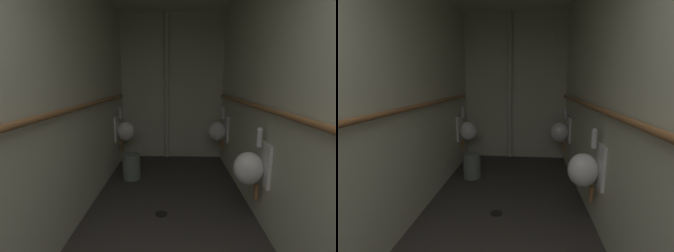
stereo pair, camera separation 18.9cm
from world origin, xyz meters
TOP-DOWN VIEW (x-y plane):
  - floor at (0.00, 2.24)m, footprint 2.06×4.60m
  - wall_left at (-1.00, 2.24)m, footprint 0.06×4.60m
  - wall_right at (1.00, 2.24)m, footprint 0.06×4.60m
  - wall_back at (0.00, 4.51)m, footprint 2.06×0.06m
  - urinal_left_mid at (-0.82, 3.93)m, footprint 0.32×0.30m
  - urinal_right_mid at (0.82, 2.22)m, footprint 0.32×0.30m
  - urinal_right_far at (0.82, 3.97)m, footprint 0.32×0.30m
  - supply_pipe_left at (-0.91, 2.25)m, footprint 0.06×3.83m
  - supply_pipe_right at (0.91, 2.28)m, footprint 0.06×3.84m
  - standpipe_back_wall at (-0.10, 4.40)m, footprint 0.08×0.08m
  - floor_drain at (-0.10, 2.39)m, footprint 0.14×0.14m
  - waste_bin at (-0.61, 3.38)m, footprint 0.27×0.27m

SIDE VIEW (x-z plane):
  - floor at x=0.00m, z-range -0.08..0.00m
  - floor_drain at x=-0.10m, z-range 0.00..0.01m
  - waste_bin at x=-0.61m, z-range 0.00..0.39m
  - urinal_left_mid at x=-0.82m, z-range 0.27..1.03m
  - urinal_right_mid at x=0.82m, z-range 0.27..1.03m
  - urinal_right_far at x=0.82m, z-range 0.27..1.03m
  - supply_pipe_left at x=-0.91m, z-range 1.21..1.28m
  - supply_pipe_right at x=0.91m, z-range 1.21..1.28m
  - wall_left at x=-1.00m, z-range 0.00..2.75m
  - wall_right at x=1.00m, z-range 0.00..2.75m
  - wall_back at x=0.00m, z-range 0.00..2.75m
  - standpipe_back_wall at x=-0.10m, z-range 0.02..2.72m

